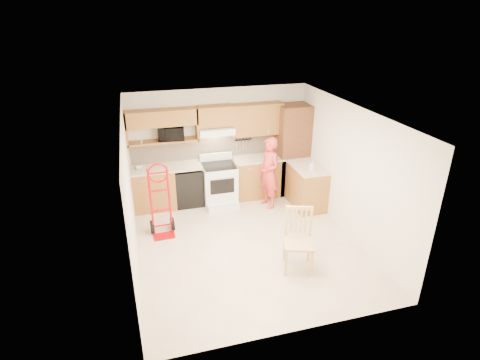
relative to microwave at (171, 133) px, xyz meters
name	(u,v)px	position (x,y,z in m)	size (l,w,h in m)	color
floor	(247,244)	(1.07, -2.08, -1.65)	(4.00, 4.50, 0.02)	beige
ceiling	(248,113)	(1.07, -2.08, 0.87)	(4.00, 4.50, 0.02)	white
wall_back	(219,143)	(1.07, 0.17, -0.39)	(4.00, 0.02, 2.50)	white
wall_front	(299,256)	(1.07, -4.34, -0.39)	(4.00, 0.02, 2.50)	white
wall_left	(129,197)	(-0.94, -2.08, -0.39)	(0.02, 4.50, 2.50)	white
wall_right	(350,172)	(3.08, -2.08, -0.39)	(0.02, 4.50, 2.50)	white
backsplash	(220,146)	(1.07, 0.15, -0.44)	(3.92, 0.03, 0.55)	#C8AD90
lower_cab_left	(154,189)	(-0.48, -0.14, -1.19)	(0.90, 0.60, 0.90)	brown
dishwasher	(188,186)	(0.27, -0.14, -1.21)	(0.60, 0.60, 0.85)	black
lower_cab_right	(258,177)	(1.90, -0.14, -1.19)	(1.14, 0.60, 0.90)	brown
countertop_left	(166,167)	(-0.18, -0.13, -0.72)	(1.50, 0.63, 0.04)	#BEB49D
countertop_right	(258,158)	(1.90, -0.13, -0.72)	(1.14, 0.63, 0.04)	#BEB49D
cab_return_right	(306,187)	(2.77, -0.94, -1.19)	(0.60, 1.00, 0.90)	brown
countertop_return	(308,167)	(2.77, -0.94, -0.72)	(0.63, 1.00, 0.04)	#BEB49D
pantry_tall	(292,150)	(2.72, -0.14, -0.59)	(0.70, 0.60, 2.10)	brown
upper_cab_left	(161,118)	(-0.18, 0.00, 0.34)	(1.50, 0.33, 0.34)	brown
upper_shelf_mw	(163,141)	(-0.18, 0.00, -0.17)	(1.50, 0.33, 0.04)	brown
upper_cab_center	(215,116)	(0.95, 0.00, 0.30)	(0.76, 0.33, 0.44)	brown
upper_cab_right	(257,119)	(1.90, 0.00, 0.16)	(1.14, 0.33, 0.70)	brown
range_hood	(216,131)	(0.95, -0.06, -0.01)	(0.76, 0.46, 0.14)	white
knife_strip	(243,142)	(1.62, 0.12, -0.40)	(0.40, 0.05, 0.29)	black
microwave	(171,133)	(0.00, 0.00, 0.00)	(0.54, 0.37, 0.30)	black
range	(220,181)	(0.95, -0.33, -1.10)	(0.73, 0.97, 1.08)	white
person	(269,173)	(1.96, -0.74, -0.85)	(0.58, 0.38, 1.59)	red
hand_truck	(161,204)	(-0.41, -1.31, -0.97)	(0.53, 0.48, 1.34)	#BF0209
dining_chair	(299,241)	(1.68, -3.02, -1.10)	(0.48, 0.52, 1.07)	#E4B981
soap_bottle	(312,165)	(2.77, -1.14, -0.60)	(0.09, 0.10, 0.21)	white
bowl	(141,168)	(-0.71, -0.13, -0.68)	(0.19, 0.19, 0.05)	white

